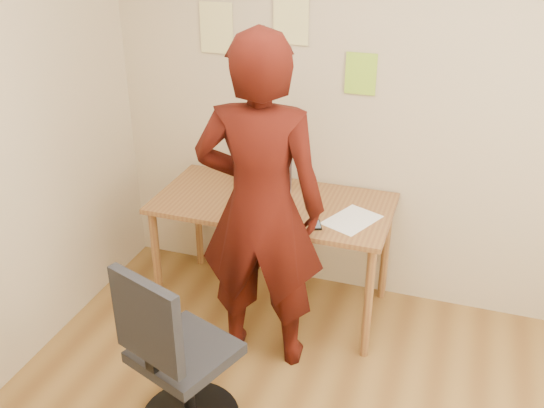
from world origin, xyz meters
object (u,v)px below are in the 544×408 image
(desk, at_px, (273,214))
(phone, at_px, (316,225))
(office_chair, at_px, (176,365))
(laptop, at_px, (261,187))
(person, at_px, (260,208))

(desk, height_order, phone, phone)
(desk, height_order, office_chair, office_chair)
(laptop, distance_m, phone, 0.49)
(desk, distance_m, person, 0.53)
(laptop, distance_m, office_chair, 1.25)
(laptop, relative_size, person, 0.22)
(desk, bearing_deg, laptop, 148.80)
(phone, height_order, office_chair, office_chair)
(office_chair, relative_size, person, 0.51)
(phone, height_order, person, person)
(phone, xyz_separation_m, office_chair, (-0.42, -0.92, -0.34))
(laptop, distance_m, person, 0.55)
(desk, distance_m, office_chair, 1.16)
(desk, height_order, person, person)
(laptop, xyz_separation_m, phone, (0.41, -0.27, -0.05))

